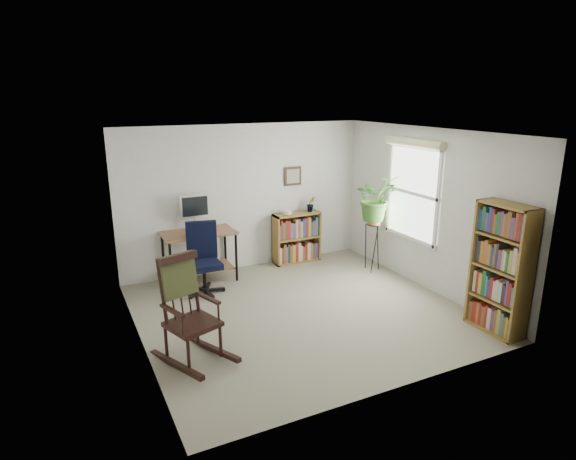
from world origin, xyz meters
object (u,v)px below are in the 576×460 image
rocking_chair (192,310)px  tall_bookshelf (501,269)px  office_chair (204,259)px  desk (200,256)px  low_bookshelf (297,238)px

rocking_chair → tall_bookshelf: 3.70m
office_chair → rocking_chair: size_ratio=0.89×
desk → office_chair: bearing=-99.6°
rocking_chair → low_bookshelf: rocking_chair is taller
office_chair → tall_bookshelf: bearing=-31.3°
desk → rocking_chair: (-0.74, -2.27, 0.20)m
desk → rocking_chair: rocking_chair is taller
office_chair → rocking_chair: rocking_chair is taller
rocking_chair → tall_bookshelf: tall_bookshelf is taller
desk → low_bookshelf: low_bookshelf is taller
low_bookshelf → desk: bearing=-176.1°
office_chair → low_bookshelf: (1.86, 0.65, -0.10)m
desk → low_bookshelf: 1.78m
tall_bookshelf → office_chair: bearing=137.1°
office_chair → rocking_chair: (-0.65, -1.74, 0.07)m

